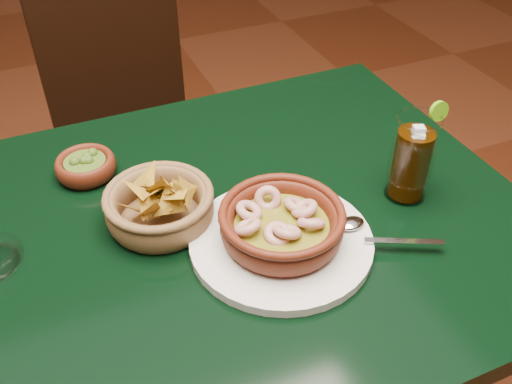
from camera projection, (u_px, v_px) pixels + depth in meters
name	position (u px, v px, depth m)	size (l,w,h in m)	color
dining_table	(176.00, 278.00, 0.98)	(1.20, 0.80, 0.75)	black
dining_chair	(136.00, 135.00, 1.61)	(0.45, 0.45, 0.89)	black
shrimp_plate	(282.00, 229.00, 0.88)	(0.37, 0.29, 0.08)	silver
chip_basket	(160.00, 206.00, 0.92)	(0.21, 0.21, 0.11)	brown
guacamole_ramekin	(86.00, 166.00, 1.02)	(0.13, 0.13, 0.04)	#4B190C
cola_drink	(412.00, 159.00, 0.95)	(0.15, 0.15, 0.18)	white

